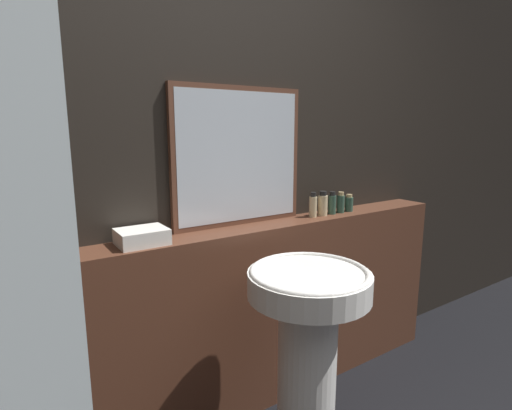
# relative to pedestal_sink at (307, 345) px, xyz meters

# --- Properties ---
(wall_back) EXTENTS (8.00, 0.06, 2.50)m
(wall_back) POSITION_rel_pedestal_sink_xyz_m (0.01, 0.63, 0.67)
(wall_back) COLOR black
(wall_back) RESTS_ON ground_plane
(vanity_counter) EXTENTS (2.69, 0.21, 0.99)m
(vanity_counter) POSITION_rel_pedestal_sink_xyz_m (0.01, 0.49, -0.09)
(vanity_counter) COLOR #512D1E
(vanity_counter) RESTS_ON ground_plane
(pedestal_sink) EXTENTS (0.51, 0.51, 0.92)m
(pedestal_sink) POSITION_rel_pedestal_sink_xyz_m (0.00, 0.00, 0.00)
(pedestal_sink) COLOR white
(pedestal_sink) RESTS_ON ground_plane
(mirror) EXTENTS (0.74, 0.03, 0.70)m
(mirror) POSITION_rel_pedestal_sink_xyz_m (0.02, 0.58, 0.75)
(mirror) COLOR #563323
(mirror) RESTS_ON vanity_counter
(towel_stack) EXTENTS (0.21, 0.16, 0.07)m
(towel_stack) POSITION_rel_pedestal_sink_xyz_m (-0.52, 0.49, 0.44)
(towel_stack) COLOR silver
(towel_stack) RESTS_ON vanity_counter
(shampoo_bottle) EXTENTS (0.04, 0.04, 0.14)m
(shampoo_bottle) POSITION_rel_pedestal_sink_xyz_m (0.45, 0.49, 0.47)
(shampoo_bottle) COLOR #C6B284
(shampoo_bottle) RESTS_ON vanity_counter
(conditioner_bottle) EXTENTS (0.05, 0.05, 0.14)m
(conditioner_bottle) POSITION_rel_pedestal_sink_xyz_m (0.53, 0.49, 0.47)
(conditioner_bottle) COLOR #C6B284
(conditioner_bottle) RESTS_ON vanity_counter
(lotion_bottle) EXTENTS (0.04, 0.04, 0.13)m
(lotion_bottle) POSITION_rel_pedestal_sink_xyz_m (0.60, 0.49, 0.46)
(lotion_bottle) COLOR #2D4C3D
(lotion_bottle) RESTS_ON vanity_counter
(body_wash_bottle) EXTENTS (0.04, 0.04, 0.12)m
(body_wash_bottle) POSITION_rel_pedestal_sink_xyz_m (0.67, 0.49, 0.46)
(body_wash_bottle) COLOR #2D4C3D
(body_wash_bottle) RESTS_ON vanity_counter
(hand_soap_bottle) EXTENTS (0.05, 0.05, 0.10)m
(hand_soap_bottle) POSITION_rel_pedestal_sink_xyz_m (0.74, 0.49, 0.45)
(hand_soap_bottle) COLOR #2D4C3D
(hand_soap_bottle) RESTS_ON vanity_counter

